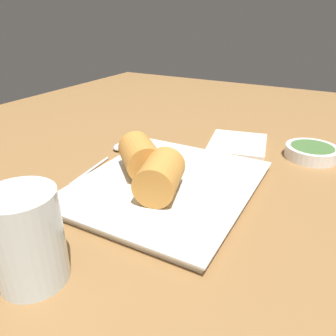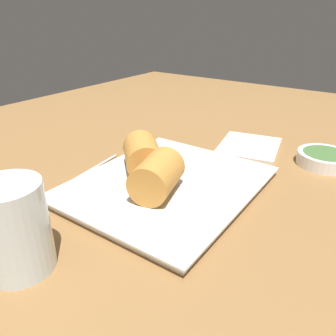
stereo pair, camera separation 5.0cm
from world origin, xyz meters
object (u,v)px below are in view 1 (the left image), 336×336
Objects in this scene: spoon at (116,150)px; napkin at (238,143)px; dipping_bowl_near at (311,152)px; drinking_glass at (27,238)px; serving_plate at (168,186)px.

napkin is at bearing 129.22° from spoon.
drinking_glass is at bearing -24.13° from dipping_bowl_near.
dipping_bowl_near reaches higher than napkin.
serving_plate is 1.93× the size of napkin.
dipping_bowl_near is at bearing 115.25° from spoon.
dipping_bowl_near is 0.94× the size of drinking_glass.
drinking_glass is at bearing -8.14° from napkin.
spoon is at bearing -64.75° from dipping_bowl_near.
dipping_bowl_near is 38.20cm from spoon.
drinking_glass reaches higher than dipping_bowl_near.
serving_plate is 30.43cm from dipping_bowl_near.
drinking_glass reaches higher than napkin.
spoon is at bearing -116.32° from serving_plate.
spoon is at bearing -157.51° from drinking_glass.
napkin is at bearing 171.86° from drinking_glass.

